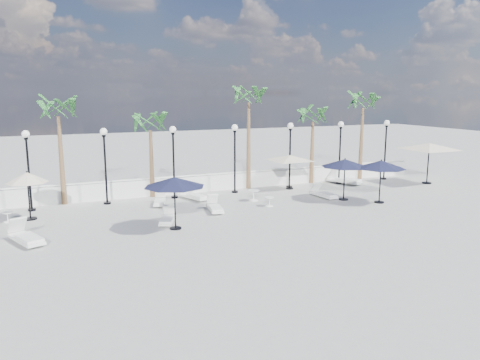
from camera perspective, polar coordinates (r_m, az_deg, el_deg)
name	(u,v)px	position (r m, az deg, el deg)	size (l,w,h in m)	color
ground	(292,221)	(20.71, 6.31, -5.00)	(100.00, 100.00, 0.00)	gray
balustrade	(228,181)	(27.20, -1.44, -0.17)	(26.00, 0.30, 1.01)	silver
lamppost_0	(28,159)	(24.03, -24.46, 2.35)	(0.36, 0.36, 3.84)	black
lamppost_1	(105,155)	(24.20, -16.16, 2.93)	(0.36, 0.36, 3.84)	black
lamppost_2	(173,152)	(24.86, -8.13, 3.44)	(0.36, 0.36, 3.84)	black
lamppost_3	(235,149)	(25.98, -0.64, 3.85)	(0.36, 0.36, 3.84)	black
lamppost_4	(290,146)	(27.50, 6.13, 4.16)	(0.36, 0.36, 3.84)	black
lamppost_5	(340,143)	(29.36, 12.12, 4.39)	(0.36, 0.36, 3.84)	black
lamppost_6	(386,141)	(31.51, 17.34, 4.55)	(0.36, 0.36, 3.84)	black
palm_0	(58,114)	(24.67, -21.29, 7.54)	(2.60, 2.60, 5.50)	brown
palm_1	(150,127)	(25.28, -10.88, 6.35)	(2.60, 2.60, 4.70)	brown
palm_2	(249,100)	(27.01, 1.07, 9.68)	(2.60, 2.60, 6.10)	brown
palm_3	(313,119)	(29.08, 8.88, 7.32)	(2.60, 2.60, 4.90)	brown
palm_4	(363,106)	(31.17, 14.77, 8.75)	(2.60, 2.60, 5.70)	brown
lounger_0	(26,237)	(19.31, -24.65, -6.29)	(1.37, 2.13, 0.76)	white
lounger_1	(160,201)	(23.84, -9.75, -2.50)	(0.97, 1.72, 0.61)	white
lounger_2	(167,218)	(20.46, -8.84, -4.65)	(1.11, 1.73, 0.62)	white
lounger_3	(215,207)	(22.21, -3.08, -3.30)	(0.84, 1.78, 0.64)	white
lounger_4	(194,195)	(24.76, -5.66, -1.86)	(1.19, 1.89, 0.68)	white
lounger_5	(344,179)	(29.56, 12.55, 0.06)	(1.54, 2.26, 0.81)	white
lounger_6	(324,194)	(25.47, 10.17, -1.65)	(0.72, 1.78, 0.65)	white
side_table_0	(8,216)	(22.74, -26.48, -3.97)	(0.45, 0.45, 0.43)	white
side_table_1	(269,201)	(23.22, 3.59, -2.54)	(0.47, 0.47, 0.46)	white
side_table_2	(254,194)	(24.30, 1.68, -1.76)	(0.59, 0.59, 0.57)	white
parasol_navy_left	(174,182)	(19.16, -8.01, -0.27)	(2.53, 2.53, 2.23)	black
parasol_navy_mid	(345,163)	(24.85, 12.67, 2.01)	(2.47, 2.47, 2.21)	black
parasol_navy_right	(381,165)	(24.65, 16.82, 1.80)	(2.50, 2.50, 2.24)	black
parasol_cream_sq_a	(290,155)	(27.23, 6.15, 3.00)	(4.35, 4.35, 2.13)	black
parasol_cream_sq_b	(430,143)	(30.92, 22.10, 4.16)	(5.39, 5.39, 2.70)	black
parasol_cream_small	(27,178)	(22.46, -24.51, 0.21)	(1.78, 1.78, 2.18)	black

